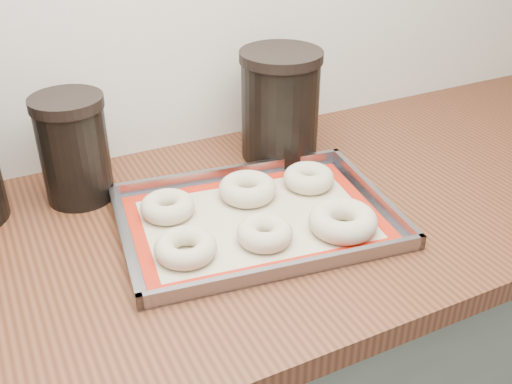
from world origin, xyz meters
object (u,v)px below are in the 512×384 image
bagel_front_mid (265,233)px  bagel_back_mid (248,189)px  canister_mid (74,148)px  baking_tray (256,219)px  bagel_back_right (309,178)px  bagel_front_left (185,248)px  bagel_front_right (343,221)px  canister_right (280,104)px  bagel_back_left (168,207)px

bagel_front_mid → bagel_back_mid: size_ratio=0.88×
bagel_front_mid → canister_mid: 0.38m
baking_tray → bagel_back_right: size_ratio=5.28×
bagel_front_left → bagel_front_mid: size_ratio=1.07×
bagel_back_mid → bagel_front_right: bearing=-60.4°
bagel_front_mid → bagel_front_left: bearing=170.9°
bagel_front_left → canister_mid: bearing=111.6°
baking_tray → bagel_back_mid: bearing=75.3°
bagel_front_mid → canister_right: (0.18, 0.28, 0.09)m
bagel_front_left → canister_mid: 0.30m
bagel_back_right → canister_right: canister_right is taller
bagel_back_mid → bagel_back_right: (0.12, -0.01, -0.00)m
bagel_front_mid → bagel_back_left: bearing=127.7°
baking_tray → canister_right: (0.16, 0.21, 0.10)m
canister_mid → canister_right: bearing=-1.3°
canister_mid → canister_right: canister_right is taller
baking_tray → bagel_back_left: bearing=147.8°
baking_tray → bagel_front_right: bagel_front_right is taller
bagel_front_mid → bagel_back_mid: (0.04, 0.14, 0.00)m
bagel_front_left → canister_mid: size_ratio=0.50×
bagel_front_left → baking_tray: bearing=17.1°
bagel_front_right → bagel_back_mid: (-0.09, 0.17, -0.00)m
bagel_front_left → bagel_back_right: size_ratio=1.04×
bagel_front_right → canister_mid: 0.49m
bagel_front_mid → baking_tray: bearing=75.6°
bagel_front_mid → bagel_back_right: 0.20m
bagel_back_right → bagel_front_left: bearing=-160.0°
bagel_front_right → canister_right: bearing=81.6°
bagel_front_right → bagel_back_right: bagel_front_right is taller
canister_right → canister_mid: bearing=178.7°
bagel_front_left → bagel_front_right: bearing=-10.8°
bagel_back_right → baking_tray: bearing=-157.1°
baking_tray → bagel_back_left: size_ratio=5.33×
bagel_back_right → canister_mid: bearing=157.5°
bagel_front_mid → canister_mid: bearing=129.2°
bagel_back_right → bagel_back_mid: bearing=173.4°
bagel_front_left → bagel_back_right: (0.28, 0.10, 0.00)m
baking_tray → canister_mid: size_ratio=2.56×
bagel_back_mid → bagel_back_right: size_ratio=1.10×
bagel_front_left → bagel_front_right: 0.26m
baking_tray → canister_right: bearing=53.0°
canister_right → baking_tray: bearing=-127.0°
canister_mid → canister_right: size_ratio=0.89×
bagel_back_mid → canister_mid: 0.32m
bagel_front_mid → bagel_back_mid: 0.14m
bagel_back_mid → canister_right: canister_right is taller
bagel_back_left → canister_right: bearing=24.1°
bagel_back_left → canister_mid: canister_mid is taller
baking_tray → bagel_front_mid: size_ratio=5.46×
bagel_front_mid → canister_mid: size_ratio=0.47×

